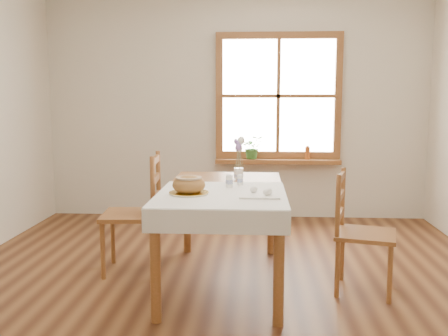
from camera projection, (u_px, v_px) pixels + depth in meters
The scene contains 18 objects.
ground at pixel (221, 296), 3.62m from camera, with size 5.00×5.00×0.00m, color brown.
room_walls at pixel (221, 57), 3.38m from camera, with size 4.60×5.10×2.65m.
window at pixel (278, 96), 5.83m from camera, with size 1.46×0.08×1.46m.
window_sill at pixel (278, 161), 5.87m from camera, with size 1.46×0.20×0.05m.
dining_table at pixel (224, 198), 3.83m from camera, with size 0.90×1.60×0.75m.
table_linen at pixel (221, 194), 3.51m from camera, with size 0.91×0.99×0.01m, color white.
chair_left at pixel (131, 213), 4.10m from camera, with size 0.46×0.48×0.98m, color brown, non-canonical shape.
chair_right at pixel (366, 232), 3.66m from camera, with size 0.42×0.44×0.90m, color brown, non-canonical shape.
bread_plate at pixel (189, 193), 3.50m from camera, with size 0.27×0.27×0.01m, color silver.
bread_loaf at pixel (189, 183), 3.49m from camera, with size 0.23×0.23×0.13m, color olive.
egg_napkin at pixel (260, 195), 3.42m from camera, with size 0.28×0.23×0.01m, color white.
eggs at pixel (260, 191), 3.42m from camera, with size 0.21×0.19×0.05m, color white, non-canonical shape.
salt_shaker at pixel (229, 181), 3.75m from camera, with size 0.05×0.05×0.10m, color silver.
pepper_shaker at pixel (240, 179), 3.86m from camera, with size 0.05×0.05×0.09m, color silver.
flower_vase at pixel (239, 174), 4.18m from camera, with size 0.08×0.08×0.09m, color silver.
lavender_bouquet at pixel (239, 153), 4.16m from camera, with size 0.14×0.14×0.26m, color #7E5CA4, non-canonical shape.
potted_plant at pixel (252, 150), 5.87m from camera, with size 0.25×0.27×0.21m, color #366E2C.
amber_bottle at pixel (307, 152), 5.83m from camera, with size 0.06×0.06×0.16m, color #9F4F1D.
Camera 1 is at (0.24, -3.45, 1.43)m, focal length 40.00 mm.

